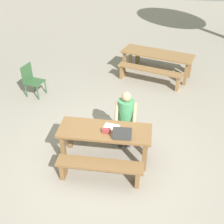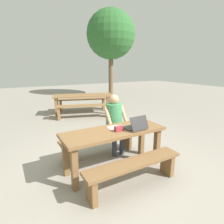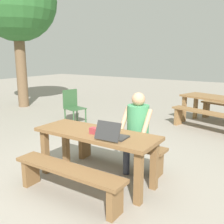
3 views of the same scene
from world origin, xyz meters
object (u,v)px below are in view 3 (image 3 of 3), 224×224
(picnic_table_front, at_px, (96,140))
(plastic_chair, at_px, (73,106))
(laptop, at_px, (112,134))
(small_pouch, at_px, (95,131))
(person_seated, at_px, (137,127))
(tree_right, at_px, (16,2))

(picnic_table_front, xyz_separation_m, plastic_chair, (-2.39, 2.24, -0.14))
(picnic_table_front, relative_size, laptop, 5.03)
(picnic_table_front, relative_size, small_pouch, 12.15)
(picnic_table_front, relative_size, person_seated, 1.44)
(small_pouch, bearing_deg, tree_right, 150.08)
(picnic_table_front, height_order, plastic_chair, plastic_chair)
(laptop, xyz_separation_m, small_pouch, (-0.30, 0.05, -0.02))
(small_pouch, xyz_separation_m, person_seated, (0.30, 0.64, -0.05))
(small_pouch, bearing_deg, person_seated, 65.04)
(laptop, relative_size, plastic_chair, 0.40)
(person_seated, xyz_separation_m, tree_right, (-5.73, 2.48, 2.71))
(picnic_table_front, xyz_separation_m, small_pouch, (0.05, -0.08, 0.17))
(person_seated, bearing_deg, plastic_chair, 148.57)
(small_pouch, distance_m, person_seated, 0.71)
(picnic_table_front, bearing_deg, tree_right, 150.51)
(tree_right, bearing_deg, person_seated, -23.41)
(plastic_chair, height_order, tree_right, tree_right)
(laptop, xyz_separation_m, plastic_chair, (-2.74, 2.37, -0.32))
(small_pouch, relative_size, tree_right, 0.03)
(laptop, bearing_deg, tree_right, -31.50)
(small_pouch, distance_m, tree_right, 6.80)
(person_seated, height_order, tree_right, tree_right)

